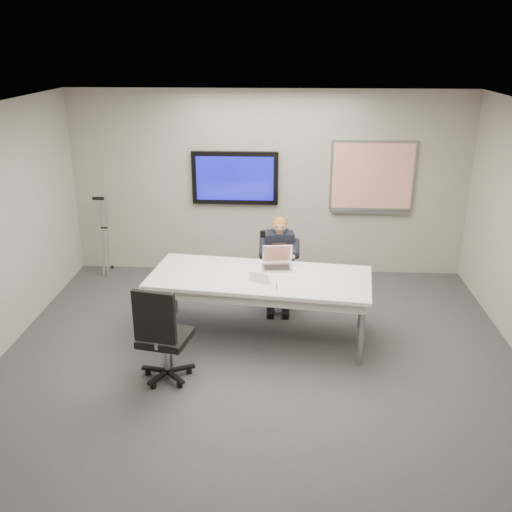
# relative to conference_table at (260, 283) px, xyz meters

# --- Properties ---
(floor) EXTENTS (6.00, 6.00, 0.02)m
(floor) POSITION_rel_conference_table_xyz_m (0.02, -0.82, -0.72)
(floor) COLOR #38383A
(floor) RESTS_ON ground
(ceiling) EXTENTS (6.00, 6.00, 0.02)m
(ceiling) POSITION_rel_conference_table_xyz_m (0.02, -0.82, 2.08)
(ceiling) COLOR silver
(ceiling) RESTS_ON wall_back
(wall_back) EXTENTS (6.00, 0.02, 2.80)m
(wall_back) POSITION_rel_conference_table_xyz_m (0.02, 2.18, 0.68)
(wall_back) COLOR #A59E95
(wall_back) RESTS_ON ground
(wall_front) EXTENTS (6.00, 0.02, 2.80)m
(wall_front) POSITION_rel_conference_table_xyz_m (0.02, -3.82, 0.68)
(wall_front) COLOR #A59E95
(wall_front) RESTS_ON ground
(conference_table) EXTENTS (2.74, 1.40, 0.81)m
(conference_table) POSITION_rel_conference_table_xyz_m (0.00, 0.00, 0.00)
(conference_table) COLOR white
(conference_table) RESTS_ON ground
(tv_display) EXTENTS (1.30, 0.09, 0.80)m
(tv_display) POSITION_rel_conference_table_xyz_m (-0.48, 2.13, 0.78)
(tv_display) COLOR black
(tv_display) RESTS_ON wall_back
(whiteboard) EXTENTS (1.25, 0.08, 1.10)m
(whiteboard) POSITION_rel_conference_table_xyz_m (1.57, 2.15, 0.81)
(whiteboard) COLOR #94979C
(whiteboard) RESTS_ON wall_back
(office_chair_far) EXTENTS (0.62, 0.62, 1.00)m
(office_chair_far) POSITION_rel_conference_table_xyz_m (0.20, 1.07, -0.41)
(office_chair_far) COLOR black
(office_chair_far) RESTS_ON ground
(office_chair_near) EXTENTS (0.63, 0.63, 1.13)m
(office_chair_near) POSITION_rel_conference_table_xyz_m (-0.96, -1.04, -0.37)
(office_chair_near) COLOR black
(office_chair_near) RESTS_ON ground
(seated_person) EXTENTS (0.41, 0.70, 1.24)m
(seated_person) POSITION_rel_conference_table_xyz_m (0.22, 0.84, -0.22)
(seated_person) COLOR #1C1F2F
(seated_person) RESTS_ON office_chair_far
(crutch) EXTENTS (0.35, 0.77, 1.38)m
(crutch) POSITION_rel_conference_table_xyz_m (-2.48, 1.93, -0.06)
(crutch) COLOR #999BA0
(crutch) RESTS_ON ground
(laptop) EXTENTS (0.39, 0.38, 0.26)m
(laptop) POSITION_rel_conference_table_xyz_m (0.20, 0.30, 0.16)
(laptop) COLOR silver
(laptop) RESTS_ON conference_table
(name_tent) EXTENTS (0.25, 0.16, 0.10)m
(name_tent) POSITION_rel_conference_table_xyz_m (-0.00, -0.17, 0.14)
(name_tent) COLOR silver
(name_tent) RESTS_ON conference_table
(pen) EXTENTS (0.02, 0.14, 0.01)m
(pen) POSITION_rel_conference_table_xyz_m (0.21, -0.31, 0.10)
(pen) COLOR black
(pen) RESTS_ON conference_table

